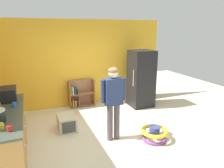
% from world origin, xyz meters
% --- Properties ---
extents(ground_plane, '(12.00, 12.00, 0.00)m').
position_xyz_m(ground_plane, '(0.00, 0.00, 0.00)').
color(ground_plane, beige).
rests_on(ground_plane, ground).
extents(back_wall, '(5.20, 0.06, 2.70)m').
position_xyz_m(back_wall, '(0.00, 2.33, 1.35)').
color(back_wall, gold).
rests_on(back_wall, ground).
extents(kitchen_counter, '(0.65, 2.28, 0.90)m').
position_xyz_m(kitchen_counter, '(-2.20, 0.03, 0.45)').
color(kitchen_counter, '#B38042').
rests_on(kitchen_counter, ground).
extents(refrigerator, '(0.73, 0.68, 1.78)m').
position_xyz_m(refrigerator, '(1.55, 1.47, 0.89)').
color(refrigerator, black).
rests_on(refrigerator, ground).
extents(bookshelf, '(0.80, 0.28, 0.85)m').
position_xyz_m(bookshelf, '(-0.28, 2.15, 0.38)').
color(bookshelf, '#97673E').
rests_on(bookshelf, ground).
extents(standing_person, '(0.57, 0.22, 1.64)m').
position_xyz_m(standing_person, '(-0.08, -0.17, 0.99)').
color(standing_person, '#544B53').
rests_on(standing_person, ground).
extents(baby_walker, '(0.60, 0.60, 0.32)m').
position_xyz_m(baby_walker, '(0.74, -0.56, 0.16)').
color(baby_walker, '#773F99').
rests_on(baby_walker, ground).
extents(pet_carrier, '(0.42, 0.55, 0.36)m').
position_xyz_m(pet_carrier, '(-0.96, 0.69, 0.18)').
color(pet_carrier, beige).
rests_on(pet_carrier, ground).
extents(microwave, '(0.37, 0.48, 0.28)m').
position_xyz_m(microwave, '(-2.19, 0.77, 1.04)').
color(microwave, black).
rests_on(microwave, kitchen_counter).
extents(blue_cup, '(0.08, 0.08, 0.09)m').
position_xyz_m(blue_cup, '(-2.04, 0.27, 0.95)').
color(blue_cup, blue).
rests_on(blue_cup, kitchen_counter).
extents(red_cup, '(0.08, 0.08, 0.09)m').
position_xyz_m(red_cup, '(-2.06, -0.82, 0.95)').
color(red_cup, red).
rests_on(red_cup, kitchen_counter).
extents(green_cup, '(0.08, 0.08, 0.09)m').
position_xyz_m(green_cup, '(-2.22, -0.03, 0.95)').
color(green_cup, '#27934B').
rests_on(green_cup, kitchen_counter).
extents(yellow_cup, '(0.08, 0.08, 0.09)m').
position_xyz_m(yellow_cup, '(-2.19, -0.68, 0.95)').
color(yellow_cup, yellow).
rests_on(yellow_cup, kitchen_counter).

